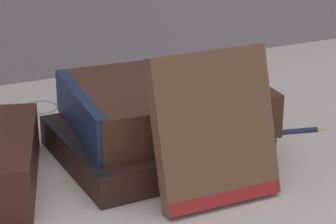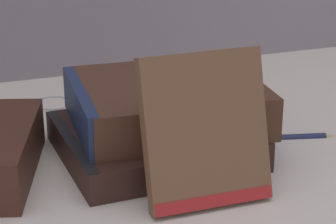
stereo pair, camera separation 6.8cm
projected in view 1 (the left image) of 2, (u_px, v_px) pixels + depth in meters
The scene contains 7 objects.
ground_plane at pixel (187, 168), 0.73m from camera, with size 3.00×3.00×0.00m, color silver.
book_flat_bottom at pixel (149, 142), 0.75m from camera, with size 0.20×0.18×0.03m.
book_flat_top at pixel (157, 104), 0.75m from camera, with size 0.20×0.18×0.05m.
book_leaning_front at pixel (215, 134), 0.65m from camera, with size 0.12×0.06×0.14m.
pocket_watch at pixel (188, 83), 0.74m from camera, with size 0.05×0.05×0.01m.
reading_glasses at pixel (62, 105), 0.90m from camera, with size 0.12×0.08×0.00m.
fountain_pen at pixel (275, 130), 0.81m from camera, with size 0.13×0.04×0.01m.
Camera 1 is at (-0.30, -0.59, 0.32)m, focal length 75.00 mm.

